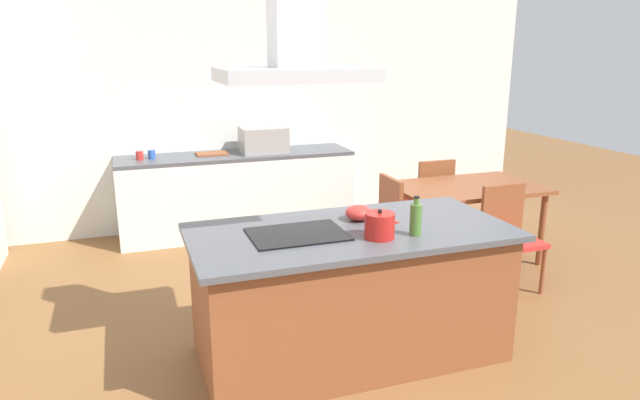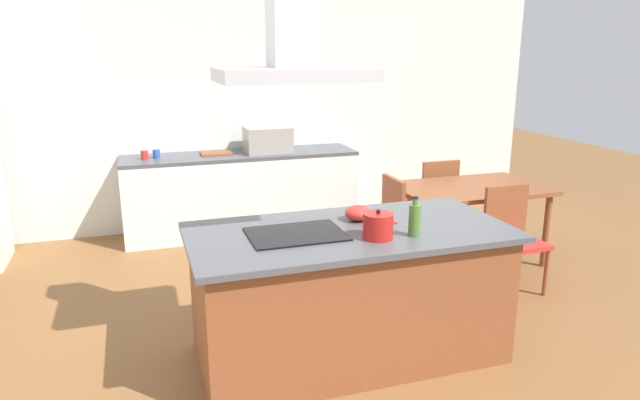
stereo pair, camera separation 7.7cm
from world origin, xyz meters
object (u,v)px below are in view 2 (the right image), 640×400
object	(u,v)px
cutting_board	(216,153)
chair_facing_island	(511,231)
coffee_mug_blue	(156,154)
cooktop	(296,234)
coffee_mug_red	(144,155)
dining_table	(470,195)
chair_facing_back_wall	(435,194)
countertop_microwave	(268,140)
chair_at_left_end	(382,219)
mixing_bowl	(358,213)
range_hood	(294,37)
tea_kettle	(378,226)
olive_oil_bottle	(414,219)

from	to	relation	value
cutting_board	chair_facing_island	bearing A→B (deg)	-46.63
coffee_mug_blue	cooktop	bearing A→B (deg)	-76.26
coffee_mug_red	cutting_board	distance (m)	0.76
dining_table	chair_facing_back_wall	xyz separation A→B (m)	(-0.00, 0.67, -0.16)
countertop_microwave	chair_at_left_end	world-z (taller)	countertop_microwave
chair_facing_island	chair_facing_back_wall	bearing A→B (deg)	90.00
cutting_board	chair_at_left_end	xyz separation A→B (m)	(1.26, -1.64, -0.40)
cooktop	mixing_bowl	xyz separation A→B (m)	(0.49, 0.17, 0.05)
coffee_mug_red	coffee_mug_blue	xyz separation A→B (m)	(0.12, 0.02, 0.00)
chair_facing_back_wall	countertop_microwave	bearing A→B (deg)	150.16
coffee_mug_blue	range_hood	xyz separation A→B (m)	(0.71, -2.90, 1.16)
chair_facing_back_wall	coffee_mug_red	bearing A→B (deg)	162.57
countertop_microwave	chair_facing_island	xyz separation A→B (m)	(1.61, -2.25, -0.53)
dining_table	chair_facing_back_wall	size ratio (longest dim) A/B	1.57
cooktop	mixing_bowl	size ratio (longest dim) A/B	3.22
tea_kettle	coffee_mug_red	size ratio (longest dim) A/B	2.67
coffee_mug_red	cutting_board	world-z (taller)	coffee_mug_red
range_hood	coffee_mug_red	bearing A→B (deg)	106.11
olive_oil_bottle	coffee_mug_blue	world-z (taller)	olive_oil_bottle
tea_kettle	chair_facing_back_wall	size ratio (longest dim) A/B	0.27
chair_at_left_end	mixing_bowl	bearing A→B (deg)	-121.78
countertop_microwave	dining_table	bearing A→B (deg)	-44.64
cooktop	cutting_board	size ratio (longest dim) A/B	1.76
cooktop	dining_table	world-z (taller)	cooktop
chair_facing_back_wall	olive_oil_bottle	bearing A→B (deg)	-122.49
countertop_microwave	coffee_mug_red	world-z (taller)	countertop_microwave
cooktop	chair_at_left_end	distance (m)	1.80
tea_kettle	chair_facing_back_wall	distance (m)	2.77
countertop_microwave	range_hood	bearing A→B (deg)	-99.73
cutting_board	coffee_mug_red	bearing A→B (deg)	-176.11
cutting_board	chair_facing_island	xyz separation A→B (m)	(2.18, -2.30, -0.40)
tea_kettle	countertop_microwave	size ratio (longest dim) A/B	0.48
chair_facing_island	chair_at_left_end	world-z (taller)	same
mixing_bowl	chair_facing_island	xyz separation A→B (m)	(1.61, 0.46, -0.44)
tea_kettle	chair_at_left_end	distance (m)	1.74
chair_facing_back_wall	coffee_mug_blue	bearing A→B (deg)	161.49
mixing_bowl	cutting_board	xyz separation A→B (m)	(-0.56, 2.76, -0.04)
coffee_mug_blue	mixing_bowl	bearing A→B (deg)	-66.31
olive_oil_bottle	mixing_bowl	world-z (taller)	olive_oil_bottle
tea_kettle	range_hood	world-z (taller)	range_hood
coffee_mug_blue	cutting_board	size ratio (longest dim) A/B	0.26
olive_oil_bottle	coffee_mug_red	bearing A→B (deg)	116.07
coffee_mug_blue	range_hood	world-z (taller)	range_hood
olive_oil_bottle	chair_facing_island	world-z (taller)	olive_oil_bottle
tea_kettle	range_hood	distance (m)	1.23
tea_kettle	chair_facing_island	world-z (taller)	tea_kettle
chair_at_left_end	range_hood	distance (m)	2.37
mixing_bowl	tea_kettle	bearing A→B (deg)	-93.85
cooktop	coffee_mug_blue	xyz separation A→B (m)	(-0.71, 2.90, 0.04)
mixing_bowl	chair_facing_back_wall	distance (m)	2.45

